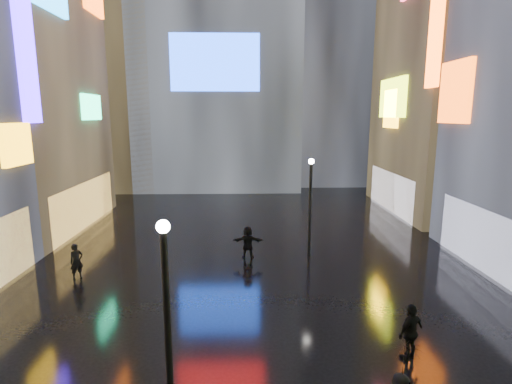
{
  "coord_description": "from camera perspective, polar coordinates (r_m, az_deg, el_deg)",
  "views": [
    {
      "loc": [
        -0.34,
        -0.36,
        7.39
      ],
      "look_at": [
        0.0,
        12.0,
        5.0
      ],
      "focal_mm": 28.0,
      "sensor_mm": 36.0,
      "label": 1
    }
  ],
  "objects": [
    {
      "name": "ground",
      "position": [
        21.66,
        -0.59,
        -9.0
      ],
      "size": [
        140.0,
        140.0,
        0.0
      ],
      "primitive_type": "plane",
      "color": "black",
      "rests_on": "ground"
    },
    {
      "name": "building_right_far",
      "position": [
        35.09,
        28.11,
        20.55
      ],
      "size": [
        10.28,
        12.0,
        28.0
      ],
      "color": "black",
      "rests_on": "ground"
    },
    {
      "name": "tower_flank_right",
      "position": [
        48.26,
        10.41,
        22.27
      ],
      "size": [
        12.0,
        12.0,
        34.0
      ],
      "primitive_type": "cube",
      "color": "black",
      "rests_on": "ground"
    },
    {
      "name": "tower_flank_left",
      "position": [
        44.86,
        -20.26,
        17.49
      ],
      "size": [
        10.0,
        10.0,
        26.0
      ],
      "primitive_type": "cube",
      "color": "black",
      "rests_on": "ground"
    },
    {
      "name": "lamp_near",
      "position": [
        9.55,
        -12.57,
        -17.09
      ],
      "size": [
        0.3,
        0.3,
        5.2
      ],
      "color": "black",
      "rests_on": "ground"
    },
    {
      "name": "lamp_far",
      "position": [
        21.06,
        7.76,
        -1.34
      ],
      "size": [
        0.3,
        0.3,
        5.2
      ],
      "color": "black",
      "rests_on": "ground"
    },
    {
      "name": "pedestrian_3",
      "position": [
        13.71,
        21.22,
        -18.12
      ],
      "size": [
        1.12,
        0.94,
        1.8
      ],
      "primitive_type": "imported",
      "rotation": [
        0.0,
        0.0,
        3.71
      ],
      "color": "black",
      "rests_on": "ground"
    },
    {
      "name": "pedestrian_5",
      "position": [
        20.98,
        -1.17,
        -7.2
      ],
      "size": [
        1.61,
        0.57,
        1.71
      ],
      "primitive_type": "imported",
      "rotation": [
        0.0,
        0.0,
        3.1
      ],
      "color": "black",
      "rests_on": "ground"
    },
    {
      "name": "pedestrian_6",
      "position": [
        20.19,
        -24.25,
        -9.03
      ],
      "size": [
        0.71,
        0.7,
        1.65
      ],
      "primitive_type": "imported",
      "rotation": [
        0.0,
        0.0,
        0.76
      ],
      "color": "black",
      "rests_on": "ground"
    },
    {
      "name": "umbrella_2",
      "position": [
        10.38,
        20.21,
        -21.48
      ],
      "size": [
        1.22,
        1.23,
        0.8
      ],
      "primitive_type": "imported",
      "rotation": [
        0.0,
        0.0,
        3.76
      ],
      "color": "black",
      "rests_on": "pedestrian_4"
    }
  ]
}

